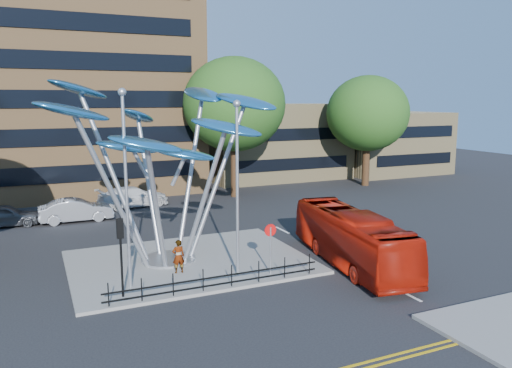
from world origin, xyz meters
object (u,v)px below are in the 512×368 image
parked_car_mid (76,210)px  parked_car_right (133,197)px  parked_car_left (5,216)px  street_lamp_left (126,172)px  street_lamp_right (237,173)px  red_bus (351,238)px  tree_right (234,104)px  no_entry_sign_island (270,240)px  tree_far (368,114)px  leaf_sculpture (162,131)px  pedestrian (178,256)px  traffic_light_island (121,241)px

parked_car_mid → parked_car_right: parked_car_mid is taller
parked_car_left → parked_car_right: parked_car_right is taller
street_lamp_left → street_lamp_right: (5.00, -0.50, -0.26)m
parked_car_mid → red_bus: bearing=-141.9°
tree_right → no_entry_sign_island: 21.31m
tree_right → tree_far: tree_right is taller
tree_right → tree_far: bearing=0.0°
tree_far → parked_car_left: tree_far is taller
leaf_sculpture → pedestrian: bearing=-88.7°
tree_right → parked_car_left: (-18.09, -3.49, -7.28)m
street_lamp_left → parked_car_mid: (-1.09, 14.50, -4.54)m
street_lamp_left → street_lamp_right: 5.03m
no_entry_sign_island → tree_far: bearing=44.3°
tree_right → street_lamp_left: size_ratio=1.38×
no_entry_sign_island → parked_car_right: size_ratio=0.44×
traffic_light_island → parked_car_mid: (-0.59, 15.50, -1.80)m
red_bus → parked_car_mid: red_bus is taller
red_bus → pedestrian: 8.85m
pedestrian → parked_car_mid: bearing=-74.4°
red_bus → street_lamp_left: bearing=-176.8°
traffic_light_island → no_entry_sign_island: size_ratio=1.40×
street_lamp_left → parked_car_mid: 15.23m
traffic_light_island → street_lamp_right: bearing=5.2°
no_entry_sign_island → red_bus: size_ratio=0.24×
parked_car_left → pedestrian: bearing=-145.8°
leaf_sculpture → traffic_light_island: bearing=-125.0°
street_lamp_right → traffic_light_island: size_ratio=2.42×
street_lamp_left → tree_right: bearing=56.0°
tree_right → red_bus: tree_right is taller
traffic_light_island → red_bus: size_ratio=0.34×
parked_car_mid → street_lamp_right: bearing=-157.9°
tree_right → parked_car_left: size_ratio=2.73×
tree_far → leaf_sculpture: bearing=-147.5°
pedestrian → street_lamp_right: bearing=151.4°
traffic_light_island → parked_car_left: bearing=107.6°
street_lamp_left → parked_car_mid: bearing=94.3°
street_lamp_left → street_lamp_right: street_lamp_left is taller
parked_car_left → parked_car_mid: size_ratio=0.89×
no_entry_sign_island → pedestrian: 4.52m
tree_far → red_bus: size_ratio=1.07×
leaf_sculpture → red_bus: size_ratio=1.26×
tree_right → parked_car_left: 19.81m
parked_car_right → tree_far: bearing=-97.7°
street_lamp_right → red_bus: 7.15m
red_bus → leaf_sculpture: bearing=162.6°
tree_far → street_lamp_left: size_ratio=1.23×
street_lamp_left → parked_car_left: 16.66m
tree_right → street_lamp_left: (-12.50, -18.50, -2.68)m
tree_far → parked_car_left: 32.90m
leaf_sculpture → parked_car_right: bearing=85.8°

